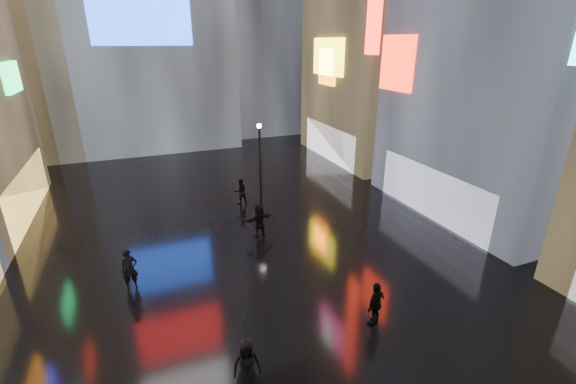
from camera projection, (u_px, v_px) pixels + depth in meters
ground at (236, 226)px, 21.99m from camera, size 140.00×140.00×0.00m
lamp_far at (260, 159)px, 24.13m from camera, size 0.30×0.30×5.20m
pedestrian_3 at (376, 304)px, 14.06m from camera, size 1.13×0.85×1.78m
pedestrian_4 at (247, 364)px, 11.48m from camera, size 0.90×0.65×1.72m
pedestrian_5 at (259, 221)px, 20.57m from camera, size 1.75×0.87×1.80m
pedestrian_6 at (130, 269)px, 16.12m from camera, size 0.73×0.53×1.85m
pedestrian_7 at (241, 191)px, 24.73m from camera, size 0.86×0.69×1.70m
umbrella_2 at (245, 330)px, 11.01m from camera, size 1.30×1.30×0.84m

